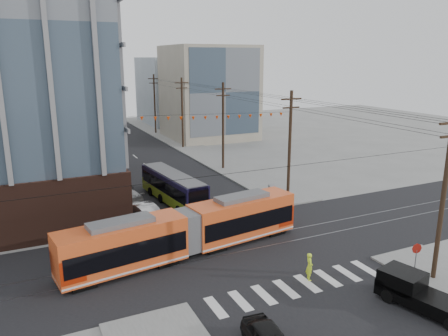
% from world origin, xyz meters
% --- Properties ---
extents(ground, '(160.00, 160.00, 0.00)m').
position_xyz_m(ground, '(0.00, 0.00, 0.00)').
color(ground, slate).
extents(bg_bldg_ne_near, '(14.00, 14.00, 16.00)m').
position_xyz_m(bg_bldg_ne_near, '(16.00, 48.00, 8.00)').
color(bg_bldg_ne_near, gray).
rests_on(bg_bldg_ne_near, ground).
extents(bg_bldg_nw_far, '(16.00, 18.00, 20.00)m').
position_xyz_m(bg_bldg_nw_far, '(-14.00, 72.00, 10.00)').
color(bg_bldg_nw_far, gray).
rests_on(bg_bldg_nw_far, ground).
extents(bg_bldg_ne_far, '(16.00, 16.00, 14.00)m').
position_xyz_m(bg_bldg_ne_far, '(18.00, 68.00, 7.00)').
color(bg_bldg_ne_far, '#8C99A5').
rests_on(bg_bldg_ne_far, ground).
extents(utility_pole_near, '(0.30, 0.30, 11.00)m').
position_xyz_m(utility_pole_near, '(8.50, -6.00, 5.50)').
color(utility_pole_near, black).
rests_on(utility_pole_near, ground).
extents(utility_pole_far, '(0.30, 0.30, 11.00)m').
position_xyz_m(utility_pole_far, '(8.50, 56.00, 5.50)').
color(utility_pole_far, black).
rests_on(utility_pole_far, ground).
extents(streetcar, '(18.56, 5.23, 3.54)m').
position_xyz_m(streetcar, '(-4.59, 4.30, 1.77)').
color(streetcar, '#E15220').
rests_on(streetcar, ground).
extents(city_bus, '(3.46, 10.91, 3.04)m').
position_xyz_m(city_bus, '(-1.65, 16.01, 1.52)').
color(city_bus, black).
rests_on(city_bus, ground).
extents(pickup_truck, '(3.22, 5.73, 1.84)m').
position_xyz_m(pickup_truck, '(5.06, -8.35, 0.92)').
color(pickup_truck, black).
rests_on(pickup_truck, ground).
extents(parked_car_silver, '(2.98, 5.07, 1.58)m').
position_xyz_m(parked_car_silver, '(-5.78, 12.68, 0.79)').
color(parked_car_silver, '#B7B7B7').
rests_on(parked_car_silver, ground).
extents(parked_car_white, '(2.96, 4.52, 1.22)m').
position_xyz_m(parked_car_white, '(-5.77, 18.27, 0.61)').
color(parked_car_white, '#BCBABA').
rests_on(parked_car_white, ground).
extents(parked_car_grey, '(3.52, 4.73, 1.19)m').
position_xyz_m(parked_car_grey, '(-6.09, 22.53, 0.60)').
color(parked_car_grey, slate).
rests_on(parked_car_grey, ground).
extents(pedestrian, '(0.64, 0.78, 1.85)m').
position_xyz_m(pedestrian, '(1.18, -2.61, 0.92)').
color(pedestrian, '#DAFF2C').
rests_on(pedestrian, ground).
extents(stop_sign, '(0.83, 0.83, 2.29)m').
position_xyz_m(stop_sign, '(7.44, -5.40, 1.15)').
color(stop_sign, '#A4160D').
rests_on(stop_sign, ground).
extents(jersey_barrier, '(2.30, 4.17, 0.82)m').
position_xyz_m(jersey_barrier, '(8.30, 13.08, 0.41)').
color(jersey_barrier, '#5B5A62').
rests_on(jersey_barrier, ground).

